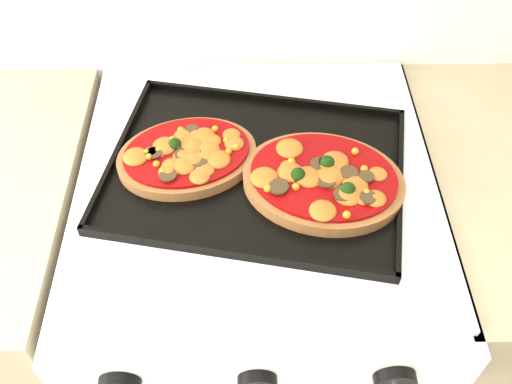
{
  "coord_description": "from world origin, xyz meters",
  "views": [
    {
      "loc": [
        0.0,
        1.07,
        1.61
      ],
      "look_at": [
        0.01,
        1.65,
        0.92
      ],
      "focal_mm": 40.0,
      "sensor_mm": 36.0,
      "label": 1
    }
  ],
  "objects_px": {
    "stove": "(257,308)",
    "baking_tray": "(255,168)",
    "pizza_right": "(323,179)",
    "pizza_left": "(187,155)"
  },
  "relations": [
    {
      "from": "baking_tray",
      "to": "pizza_right",
      "type": "relative_size",
      "value": 1.85
    },
    {
      "from": "pizza_left",
      "to": "pizza_right",
      "type": "height_order",
      "value": "pizza_right"
    },
    {
      "from": "stove",
      "to": "pizza_left",
      "type": "relative_size",
      "value": 3.96
    },
    {
      "from": "pizza_right",
      "to": "pizza_left",
      "type": "bearing_deg",
      "value": 164.85
    },
    {
      "from": "stove",
      "to": "baking_tray",
      "type": "bearing_deg",
      "value": 144.43
    },
    {
      "from": "stove",
      "to": "baking_tray",
      "type": "xyz_separation_m",
      "value": [
        -0.0,
        0.0,
        0.47
      ]
    },
    {
      "from": "stove",
      "to": "pizza_right",
      "type": "distance_m",
      "value": 0.5
    },
    {
      "from": "stove",
      "to": "baking_tray",
      "type": "distance_m",
      "value": 0.47
    },
    {
      "from": "baking_tray",
      "to": "pizza_left",
      "type": "bearing_deg",
      "value": -178.04
    },
    {
      "from": "pizza_left",
      "to": "pizza_right",
      "type": "bearing_deg",
      "value": -15.15
    }
  ]
}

